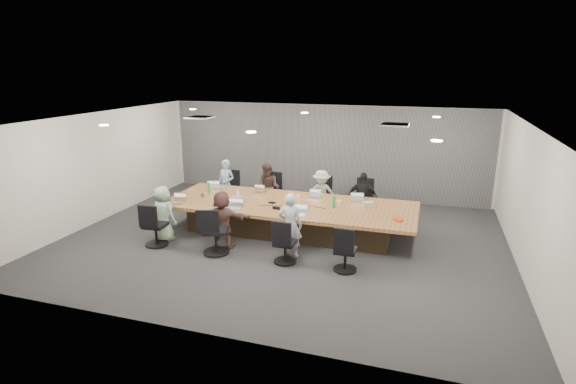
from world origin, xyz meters
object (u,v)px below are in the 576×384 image
(person_1, at_px, (268,188))
(person_3, at_px, (362,197))
(chair_7, at_px, (345,254))
(person_5, at_px, (222,220))
(chair_5, at_px, (216,234))
(bottle_green_right, at_px, (334,202))
(stapler, at_px, (276,208))
(chair_4, at_px, (156,229))
(laptop_0, at_px, (217,187))
(laptop_1, at_px, (261,191))
(person_0, at_px, (226,184))
(person_6, at_px, (290,225))
(laptop_5, at_px, (233,208))
(laptop_6, at_px, (298,215))
(person_2, at_px, (321,194))
(canvas_bag, at_px, (368,204))
(chair_1, at_px, (273,194))
(chair_3, at_px, (364,202))
(bottle_clear, at_px, (238,195))
(conference_table, at_px, (289,217))
(laptop_2, at_px, (316,196))
(laptop_3, at_px, (359,199))
(snack_packet, at_px, (398,220))
(person_4, at_px, (164,214))
(chair_6, at_px, (285,246))
(laptop_4, at_px, (176,203))
(chair_2, at_px, (324,199))
(chair_0, at_px, (232,191))
(bottle_green_left, at_px, (209,188))

(person_1, distance_m, person_3, 2.58)
(chair_7, bearing_deg, person_5, 172.86)
(chair_5, xyz_separation_m, bottle_green_right, (2.21, 1.69, 0.44))
(stapler, bearing_deg, person_1, 115.27)
(chair_4, height_order, laptop_0, chair_4)
(laptop_1, xyz_separation_m, bottle_green_right, (2.12, -0.81, 0.13))
(person_0, relative_size, person_6, 0.99)
(laptop_5, relative_size, laptop_6, 1.07)
(person_2, bearing_deg, canvas_bag, -46.78)
(chair_5, height_order, stapler, chair_5)
(chair_1, xyz_separation_m, person_3, (2.58, -0.35, 0.24))
(bottle_green_right, bearing_deg, chair_5, -142.65)
(person_3, bearing_deg, laptop_1, -176.17)
(chair_3, distance_m, chair_7, 3.40)
(chair_7, bearing_deg, bottle_clear, 151.51)
(chair_4, distance_m, stapler, 2.75)
(canvas_bag, bearing_deg, stapler, -157.61)
(conference_table, height_order, chair_4, chair_4)
(laptop_2, xyz_separation_m, laptop_3, (1.08, 0.00, 0.00))
(person_1, distance_m, person_5, 2.70)
(chair_1, bearing_deg, person_6, 119.65)
(snack_packet, bearing_deg, person_2, 139.11)
(chair_1, relative_size, person_4, 0.64)
(laptop_2, bearing_deg, person_5, 54.64)
(laptop_1, height_order, bottle_clear, bottle_clear)
(stapler, bearing_deg, chair_6, -62.97)
(person_0, relative_size, laptop_4, 4.29)
(laptop_4, distance_m, person_6, 3.11)
(chair_2, bearing_deg, person_0, 19.32)
(person_1, relative_size, laptop_5, 3.86)
(person_5, relative_size, stapler, 7.56)
(laptop_1, bearing_deg, chair_2, -141.93)
(chair_5, height_order, laptop_6, chair_5)
(person_1, xyz_separation_m, stapler, (0.89, -1.89, 0.09))
(person_1, bearing_deg, chair_5, -88.51)
(person_4, bearing_deg, snack_packet, -158.62)
(chair_5, height_order, bottle_clear, bottle_clear)
(chair_2, height_order, person_6, person_6)
(person_2, height_order, laptop_3, person_2)
(person_4, xyz_separation_m, stapler, (2.47, 0.81, 0.13))
(laptop_0, distance_m, bottle_green_right, 3.49)
(chair_2, distance_m, stapler, 2.35)
(person_1, relative_size, laptop_1, 4.72)
(person_0, xyz_separation_m, laptop_0, (0.00, -0.55, 0.05))
(laptop_6, bearing_deg, person_3, 56.46)
(chair_0, bearing_deg, laptop_5, 122.89)
(laptop_5, bearing_deg, person_5, -99.65)
(chair_6, relative_size, bottle_green_left, 2.72)
(chair_2, height_order, stapler, chair_2)
(laptop_1, distance_m, canvas_bag, 2.93)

